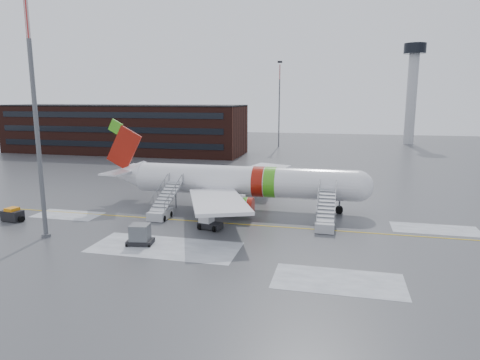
% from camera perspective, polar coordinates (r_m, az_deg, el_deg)
% --- Properties ---
extents(ground, '(260.00, 260.00, 0.00)m').
position_cam_1_polar(ground, '(48.77, 1.25, -5.65)').
color(ground, '#494C4F').
rests_on(ground, ground).
extents(airliner, '(35.03, 32.97, 11.18)m').
position_cam_1_polar(airliner, '(54.60, -0.49, -0.17)').
color(airliner, white).
rests_on(airliner, ground).
extents(airstair_fwd, '(2.05, 7.70, 3.48)m').
position_cam_1_polar(airstair_fwd, '(47.27, 11.33, -5.06)').
color(airstair_fwd, '#ACAEB3').
rests_on(airstair_fwd, ground).
extents(airstair_aft, '(2.05, 7.70, 3.48)m').
position_cam_1_polar(airstair_aft, '(51.40, -10.30, -3.74)').
color(airstair_aft, '#B4B7BC').
rests_on(airstair_aft, ground).
extents(pushback_tug, '(2.79, 2.34, 1.45)m').
position_cam_1_polar(pushback_tug, '(46.30, -4.17, -5.76)').
color(pushback_tug, black).
rests_on(pushback_tug, ground).
extents(uld_container, '(2.68, 2.13, 1.98)m').
position_cam_1_polar(uld_container, '(42.42, -13.18, -7.17)').
color(uld_container, black).
rests_on(uld_container, ground).
extents(baggage_tractor, '(3.08, 1.70, 1.55)m').
position_cam_1_polar(baggage_tractor, '(55.64, -28.07, -4.17)').
color(baggage_tractor, black).
rests_on(baggage_tractor, ground).
extents(light_mast_near, '(1.20, 1.20, 24.41)m').
position_cam_1_polar(light_mast_near, '(46.03, -25.64, 8.33)').
color(light_mast_near, '#595B60').
rests_on(light_mast_near, ground).
extents(terminal_building, '(62.00, 16.11, 12.30)m').
position_cam_1_polar(terminal_building, '(114.90, -15.26, 6.62)').
color(terminal_building, '#3F1E16').
rests_on(terminal_building, ground).
extents(control_tower, '(6.40, 6.40, 30.00)m').
position_cam_1_polar(control_tower, '(142.28, 22.02, 12.02)').
color(control_tower, '#B2B5BA').
rests_on(control_tower, ground).
extents(light_mast_far_n, '(1.20, 1.20, 24.25)m').
position_cam_1_polar(light_mast_far_n, '(125.01, 5.27, 10.76)').
color(light_mast_far_n, '#595B60').
rests_on(light_mast_far_n, ground).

